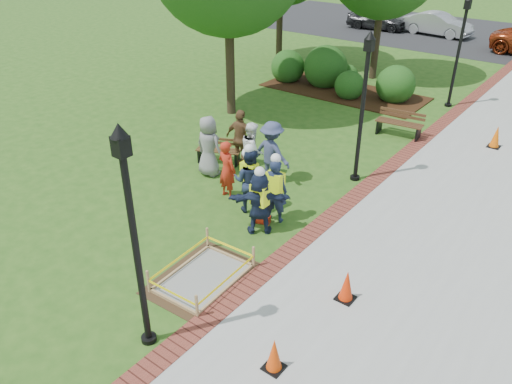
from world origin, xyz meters
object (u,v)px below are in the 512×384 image
Objects in this scene: hivis_worker_b at (275,188)px; cone_front at (274,355)px; lamp_near at (133,228)px; bench_near at (219,155)px; hivis_worker_c at (249,178)px; hivis_worker_a at (260,200)px; wet_concrete_pad at (203,270)px.

cone_front is at bearing -54.43° from hivis_worker_b.
cone_front is at bearing 21.52° from lamp_near.
hivis_worker_b is (3.34, -1.66, 0.68)m from bench_near.
hivis_worker_c reaches higher than bench_near.
hivis_worker_a is at bearing 97.83° from lamp_near.
wet_concrete_pad is 5.73m from bench_near.
hivis_worker_c reaches higher than wet_concrete_pad.
cone_front is 5.31m from hivis_worker_c.
lamp_near is at bearing -158.48° from cone_front.
wet_concrete_pad is at bearing -86.50° from hivis_worker_b.
bench_near is 3.80m from hivis_worker_b.
lamp_near is at bearing -82.17° from hivis_worker_a.
lamp_near reaches higher than cone_front.
lamp_near is 4.43m from hivis_worker_a.
hivis_worker_b is at bearing 125.57° from cone_front.
bench_near is 0.78× the size of hivis_worker_b.
lamp_near reaches higher than wet_concrete_pad.
bench_near is at bearing 137.80° from cone_front.
hivis_worker_b is at bearing 96.95° from lamp_near.
hivis_worker_c is at bearing 141.63° from hivis_worker_a.
lamp_near is at bearing -83.05° from hivis_worker_b.
bench_near is 0.76× the size of hivis_worker_c.
hivis_worker_b reaches higher than bench_near.
hivis_worker_c reaches higher than cone_front.
bench_near is 2.10× the size of cone_front.
hivis_worker_a is (3.36, -2.32, 0.65)m from bench_near.
lamp_near is 2.41× the size of hivis_worker_a.
bench_near is (-3.52, 4.52, 0.00)m from wet_concrete_pad.
wet_concrete_pad is at bearing -52.13° from bench_near.
lamp_near reaches higher than bench_near.
lamp_near reaches higher than hivis_worker_c.
hivis_worker_c reaches higher than hivis_worker_b.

